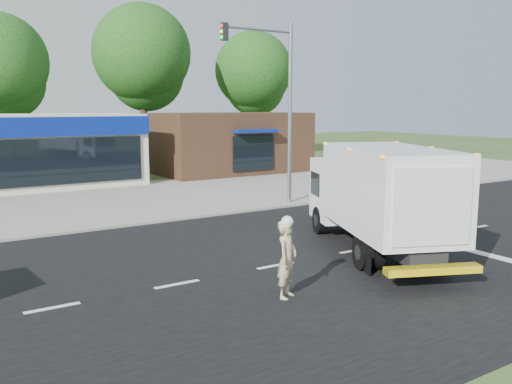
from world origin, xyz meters
TOP-DOWN VIEW (x-y plane):
  - ground at (0.00, 0.00)m, footprint 120.00×120.00m
  - road_asphalt at (0.00, 0.00)m, footprint 60.00×14.00m
  - sidewalk at (0.00, 8.20)m, footprint 60.00×2.40m
  - parking_apron at (0.00, 14.00)m, footprint 60.00×9.00m
  - lane_markings at (1.35, -1.35)m, footprint 55.20×7.00m
  - ems_box_truck at (0.33, -0.55)m, footprint 4.99×7.73m
  - emergency_worker at (-4.21, -2.21)m, footprint 0.80×0.73m
  - brown_storefront at (7.00, 19.98)m, footprint 10.00×6.70m
  - traffic_signal_pole at (2.35, 7.60)m, footprint 3.51×0.25m
  - background_trees at (-0.85, 28.16)m, footprint 36.77×7.39m

SIDE VIEW (x-z plane):
  - ground at x=0.00m, z-range 0.00..0.00m
  - road_asphalt at x=0.00m, z-range -0.01..0.01m
  - parking_apron at x=0.00m, z-range 0.00..0.02m
  - lane_markings at x=1.35m, z-range 0.01..0.02m
  - sidewalk at x=0.00m, z-range 0.00..0.12m
  - emergency_worker at x=-4.21m, z-range -0.02..1.93m
  - ems_box_truck at x=0.33m, z-range 0.25..3.55m
  - brown_storefront at x=7.00m, z-range 0.00..4.00m
  - traffic_signal_pole at x=2.35m, z-range 0.92..8.92m
  - background_trees at x=-0.85m, z-range 1.33..13.43m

